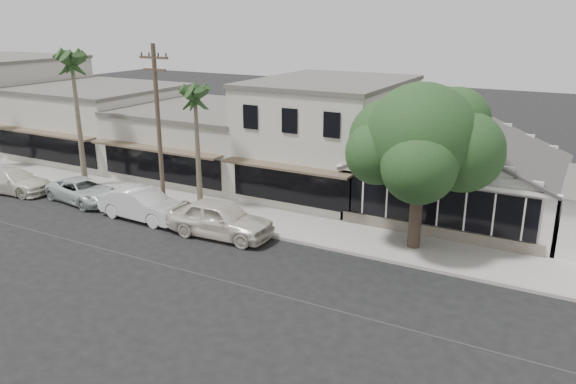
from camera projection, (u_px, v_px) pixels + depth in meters
The scene contains 15 objects.
ground at pixel (254, 289), 22.18m from camera, with size 140.00×140.00×0.00m, color black.
sidewalk_north at pixel (197, 207), 31.47m from camera, with size 90.00×3.50×0.15m, color #9E9991.
corner_shop at pixel (459, 169), 29.54m from camera, with size 10.40×8.60×5.10m.
row_building_near at pixel (329, 138), 33.87m from camera, with size 8.00×10.00×6.50m, color beige.
row_building_midnear at pixel (209, 141), 38.34m from camera, with size 10.00×10.00×4.20m, color beige.
row_building_midfar at pixel (98, 122), 43.03m from camera, with size 11.00×10.00×5.00m, color beige.
row_building_far at pixel (4, 100), 47.79m from camera, with size 11.00×10.00×6.80m, color beige.
utility_pole at pixel (159, 127), 29.21m from camera, with size 1.80×0.24×9.00m.
car_0 at pixel (220, 219), 27.20m from camera, with size 2.15×5.33×1.82m, color beige.
car_1 at pixel (143, 204), 29.53m from camera, with size 1.74×4.98×1.64m, color silver.
car_2 at pixel (84, 191), 32.30m from camera, with size 2.25×4.88×1.36m, color silver.
car_3 at pixel (13, 181), 34.06m from camera, with size 2.04×5.01×1.45m, color beige.
shade_tree at pixel (421, 141), 24.62m from camera, with size 6.91×6.25×7.66m.
palm_east at pixel (195, 97), 29.23m from camera, with size 2.65×2.65×7.29m.
palm_mid at pixel (72, 64), 32.96m from camera, with size 3.16×3.16×8.84m.
Camera 1 is at (10.79, -16.89, 10.34)m, focal length 35.00 mm.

